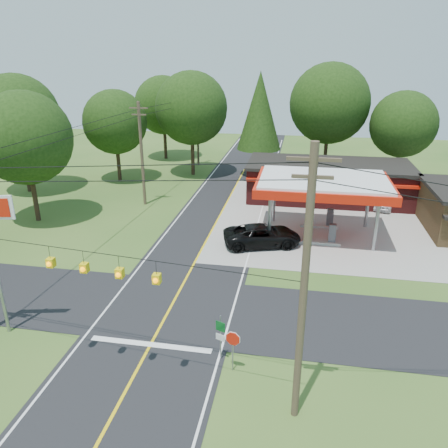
% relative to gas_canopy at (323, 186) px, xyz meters
% --- Properties ---
extents(ground, '(120.00, 120.00, 0.00)m').
position_rel_gas_canopy_xyz_m(ground, '(-9.00, -13.00, -4.27)').
color(ground, '#2F541D').
rests_on(ground, ground).
extents(main_highway, '(8.00, 120.00, 0.02)m').
position_rel_gas_canopy_xyz_m(main_highway, '(-9.00, -13.00, -4.26)').
color(main_highway, black).
rests_on(main_highway, ground).
extents(cross_road, '(70.00, 7.00, 0.02)m').
position_rel_gas_canopy_xyz_m(cross_road, '(-9.00, -13.00, -4.25)').
color(cross_road, black).
rests_on(cross_road, ground).
extents(lane_center_yellow, '(0.15, 110.00, 0.00)m').
position_rel_gas_canopy_xyz_m(lane_center_yellow, '(-9.00, -13.00, -4.24)').
color(lane_center_yellow, yellow).
rests_on(lane_center_yellow, main_highway).
extents(gas_canopy, '(10.60, 7.40, 4.88)m').
position_rel_gas_canopy_xyz_m(gas_canopy, '(0.00, 0.00, 0.00)').
color(gas_canopy, gray).
rests_on(gas_canopy, ground).
extents(convenience_store, '(16.40, 7.55, 3.80)m').
position_rel_gas_canopy_xyz_m(convenience_store, '(1.00, 9.98, -2.35)').
color(convenience_store, '#511718').
rests_on(convenience_store, ground).
extents(utility_pole_near_right, '(1.80, 0.30, 11.50)m').
position_rel_gas_canopy_xyz_m(utility_pole_near_right, '(-1.50, -20.00, 1.69)').
color(utility_pole_near_right, '#473828').
rests_on(utility_pole_near_right, ground).
extents(utility_pole_far_left, '(1.80, 0.30, 10.00)m').
position_rel_gas_canopy_xyz_m(utility_pole_far_left, '(-17.00, 5.00, 0.93)').
color(utility_pole_far_left, '#473828').
rests_on(utility_pole_far_left, ground).
extents(utility_pole_north, '(0.30, 0.30, 9.50)m').
position_rel_gas_canopy_xyz_m(utility_pole_north, '(-15.50, 22.00, 0.48)').
color(utility_pole_north, '#473828').
rests_on(utility_pole_north, ground).
extents(overhead_beacons, '(17.04, 2.04, 1.03)m').
position_rel_gas_canopy_xyz_m(overhead_beacons, '(-10.00, -19.00, 1.95)').
color(overhead_beacons, black).
rests_on(overhead_beacons, ground).
extents(treeline_backdrop, '(70.27, 51.59, 13.30)m').
position_rel_gas_canopy_xyz_m(treeline_backdrop, '(-8.18, 11.01, 3.22)').
color(treeline_backdrop, '#332316').
rests_on(treeline_backdrop, ground).
extents(suv_car, '(7.56, 7.56, 1.67)m').
position_rel_gas_canopy_xyz_m(suv_car, '(-4.50, -3.00, -3.43)').
color(suv_car, black).
rests_on(suv_car, ground).
extents(sedan_car, '(5.07, 5.07, 1.39)m').
position_rel_gas_canopy_xyz_m(sedan_car, '(6.43, 8.00, -3.57)').
color(sedan_car, white).
rests_on(sedan_car, ground).
extents(octagonal_stop_sign, '(0.76, 0.20, 2.20)m').
position_rel_gas_canopy_xyz_m(octagonal_stop_sign, '(-4.49, -17.78, -2.64)').
color(octagonal_stop_sign, gray).
rests_on(octagonal_stop_sign, ground).
extents(route_sign_post, '(0.49, 0.22, 2.52)m').
position_rel_gas_canopy_xyz_m(route_sign_post, '(-5.20, -17.09, -2.75)').
color(route_sign_post, gray).
rests_on(route_sign_post, ground).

